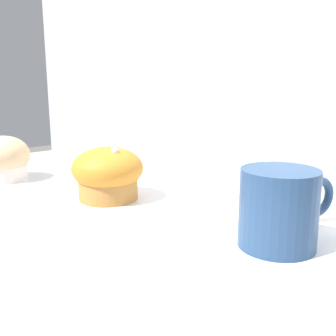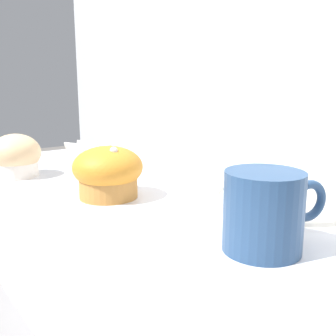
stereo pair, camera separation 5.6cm
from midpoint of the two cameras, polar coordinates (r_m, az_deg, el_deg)
muffin_back_left at (r=0.78m, az=-24.63°, el=1.14°), size 0.09×0.09×0.08m
muffin_back_right at (r=0.60m, az=-11.35°, el=-0.81°), size 0.11×0.11×0.08m
coffee_cup at (r=0.43m, az=12.39°, el=-5.52°), size 0.08×0.12×0.09m
serving_plate at (r=0.62m, az=14.13°, el=-3.96°), size 0.21×0.21×0.01m
price_card at (r=0.78m, az=-15.75°, el=1.38°), size 0.06×0.06×0.06m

